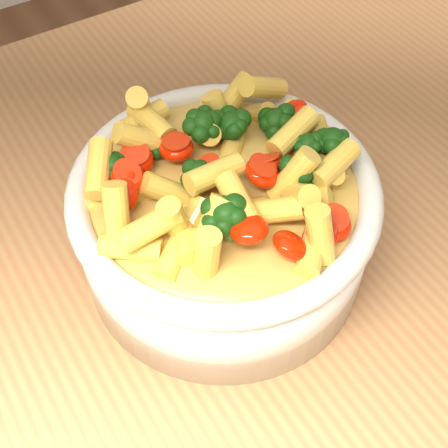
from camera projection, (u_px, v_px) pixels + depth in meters
table at (268, 248)px, 0.74m from camera, size 1.20×0.80×0.90m
serving_bowl at (224, 223)px, 0.56m from camera, size 0.27×0.27×0.12m
pasta_salad at (224, 168)px, 0.50m from camera, size 0.21×0.21×0.05m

